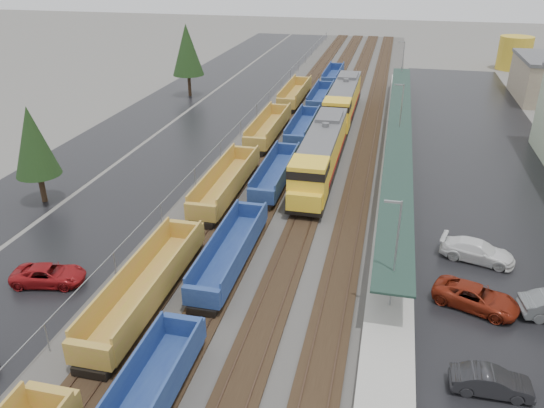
% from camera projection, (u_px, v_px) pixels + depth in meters
% --- Properties ---
extents(ballast_strip, '(20.00, 160.00, 0.08)m').
position_uv_depth(ballast_strip, '(325.00, 123.00, 70.87)').
color(ballast_strip, '#302D2B').
rests_on(ballast_strip, ground).
extents(trackbed, '(14.60, 160.00, 0.22)m').
position_uv_depth(trackbed, '(325.00, 122.00, 70.82)').
color(trackbed, black).
rests_on(trackbed, ground).
extents(west_parking_lot, '(10.00, 160.00, 0.02)m').
position_uv_depth(west_parking_lot, '(218.00, 116.00, 73.91)').
color(west_parking_lot, black).
rests_on(west_parking_lot, ground).
extents(west_road, '(9.00, 160.00, 0.02)m').
position_uv_depth(west_road, '(152.00, 112.00, 75.92)').
color(west_road, black).
rests_on(west_road, ground).
extents(east_commuter_lot, '(16.00, 100.00, 0.02)m').
position_uv_depth(east_commuter_lot, '(485.00, 161.00, 58.28)').
color(east_commuter_lot, black).
rests_on(east_commuter_lot, ground).
extents(station_platform, '(3.00, 80.00, 8.00)m').
position_uv_depth(station_platform, '(397.00, 148.00, 59.89)').
color(station_platform, '#9E9B93').
rests_on(station_platform, ground).
extents(chainlink_fence, '(0.08, 160.04, 2.02)m').
position_uv_depth(chainlink_fence, '(254.00, 110.00, 70.74)').
color(chainlink_fence, gray).
rests_on(chainlink_fence, ground).
extents(distant_hills, '(301.00, 140.00, 25.20)m').
position_uv_depth(distant_hills, '(502.00, 13.00, 194.19)').
color(distant_hills, '#50634D').
rests_on(distant_hills, ground).
extents(tree_west_near, '(3.96, 3.96, 9.00)m').
position_uv_depth(tree_west_near, '(33.00, 141.00, 46.45)').
color(tree_west_near, '#332316').
rests_on(tree_west_near, ground).
extents(tree_west_far, '(4.84, 4.84, 11.00)m').
position_uv_depth(tree_west_far, '(187.00, 50.00, 81.21)').
color(tree_west_far, '#332316').
rests_on(tree_west_far, ground).
extents(locomotive_lead, '(3.26, 21.51, 4.87)m').
position_uv_depth(locomotive_lead, '(321.00, 155.00, 52.69)').
color(locomotive_lead, black).
rests_on(locomotive_lead, ground).
extents(locomotive_trail, '(3.26, 21.51, 4.87)m').
position_uv_depth(locomotive_trail, '(343.00, 102.00, 71.13)').
color(locomotive_trail, black).
rests_on(locomotive_trail, ground).
extents(well_string_yellow, '(2.76, 101.83, 2.44)m').
position_uv_depth(well_string_yellow, '(194.00, 225.00, 42.14)').
color(well_string_yellow, '#A8942E').
rests_on(well_string_yellow, ground).
extents(well_string_blue, '(2.51, 105.02, 2.22)m').
position_uv_depth(well_string_blue, '(276.00, 174.00, 52.04)').
color(well_string_blue, navy).
rests_on(well_string_blue, ground).
extents(storage_tank, '(6.18, 6.18, 6.18)m').
position_uv_depth(storage_tank, '(514.00, 53.00, 101.47)').
color(storage_tank, gold).
rests_on(storage_tank, ground).
extents(parked_car_west_c, '(3.22, 5.31, 1.38)m').
position_uv_depth(parked_car_west_c, '(49.00, 275.00, 36.67)').
color(parked_car_west_c, maroon).
rests_on(parked_car_west_c, ground).
extents(parked_car_east_a, '(1.53, 4.21, 1.38)m').
position_uv_depth(parked_car_east_a, '(491.00, 382.00, 27.59)').
color(parked_car_east_a, black).
rests_on(parked_car_east_a, ground).
extents(parked_car_east_b, '(4.27, 5.91, 1.50)m').
position_uv_depth(parked_car_east_b, '(476.00, 297.00, 34.20)').
color(parked_car_east_b, maroon).
rests_on(parked_car_east_b, ground).
extents(parked_car_east_c, '(3.43, 5.72, 1.55)m').
position_uv_depth(parked_car_east_c, '(477.00, 251.00, 39.39)').
color(parked_car_east_c, white).
rests_on(parked_car_east_c, ground).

